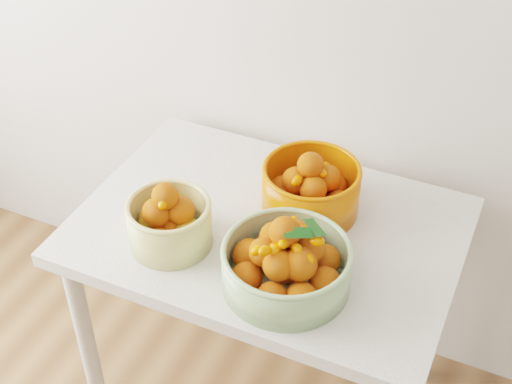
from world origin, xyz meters
TOP-DOWN VIEW (x-y plane):
  - table at (-0.18, 1.60)m, footprint 1.00×0.70m
  - bowl_cream at (-0.38, 1.44)m, footprint 0.27×0.27m
  - bowl_green at (-0.06, 1.42)m, footprint 0.39×0.39m
  - bowl_orange at (-0.10, 1.70)m, footprint 0.32×0.32m

SIDE VIEW (x-z plane):
  - table at x=-0.18m, z-range 0.28..1.03m
  - bowl_green at x=-0.06m, z-range 0.72..0.92m
  - bowl_cream at x=-0.38m, z-range 0.73..0.91m
  - bowl_orange at x=-0.10m, z-range 0.73..0.92m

